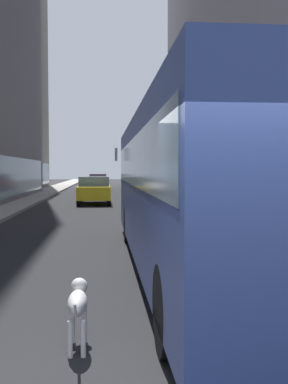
# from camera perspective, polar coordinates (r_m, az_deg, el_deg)

# --- Properties ---
(ground_plane) EXTENTS (120.00, 120.00, 0.00)m
(ground_plane) POSITION_cam_1_polar(r_m,az_deg,el_deg) (38.39, -4.20, -0.20)
(ground_plane) COLOR #232326
(sidewalk_left) EXTENTS (2.40, 110.00, 0.15)m
(sidewalk_left) POSITION_cam_1_polar(r_m,az_deg,el_deg) (38.72, -12.67, -0.12)
(sidewalk_left) COLOR #9E9991
(sidewalk_left) RESTS_ON ground
(sidewalk_right) EXTENTS (2.40, 110.00, 0.15)m
(sidewalk_right) POSITION_cam_1_polar(r_m,az_deg,el_deg) (38.91, 4.22, -0.05)
(sidewalk_right) COLOR #ADA89E
(sidewalk_right) RESTS_ON ground
(building_right_far) EXTENTS (8.79, 16.03, 32.26)m
(building_right_far) POSITION_cam_1_polar(r_m,az_deg,el_deg) (52.44, 9.35, 18.39)
(building_right_far) COLOR slate
(building_right_far) RESTS_ON ground
(transit_bus) EXTENTS (2.78, 11.53, 3.05)m
(transit_bus) POSITION_cam_1_polar(r_m,az_deg,el_deg) (9.08, 6.57, 1.29)
(transit_bus) COLOR #33478C
(transit_bus) RESTS_ON ground
(car_red_coupe) EXTENTS (1.80, 4.17, 1.62)m
(car_red_coupe) POSITION_cam_1_polar(r_m,az_deg,el_deg) (45.47, -5.87, 1.30)
(car_red_coupe) COLOR red
(car_red_coupe) RESTS_ON ground
(car_yellow_taxi) EXTENTS (1.89, 4.41, 1.62)m
(car_yellow_taxi) POSITION_cam_1_polar(r_m,az_deg,el_deg) (26.74, -6.35, 0.25)
(car_yellow_taxi) COLOR yellow
(car_yellow_taxi) RESTS_ON ground
(car_silver_sedan) EXTENTS (1.94, 3.97, 1.62)m
(car_silver_sedan) POSITION_cam_1_polar(r_m,az_deg,el_deg) (40.37, -0.27, 1.13)
(car_silver_sedan) COLOR #B7BABF
(car_silver_sedan) RESTS_ON ground
(car_black_suv) EXTENTS (1.89, 4.25, 1.62)m
(car_black_suv) POSITION_cam_1_polar(r_m,az_deg,el_deg) (46.84, -0.95, 1.36)
(car_black_suv) COLOR black
(car_black_suv) RESTS_ON ground
(dalmatian_dog) EXTENTS (0.22, 0.96, 0.72)m
(dalmatian_dog) POSITION_cam_1_polar(r_m,az_deg,el_deg) (5.27, -8.41, -13.78)
(dalmatian_dog) COLOR white
(dalmatian_dog) RESTS_ON ground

